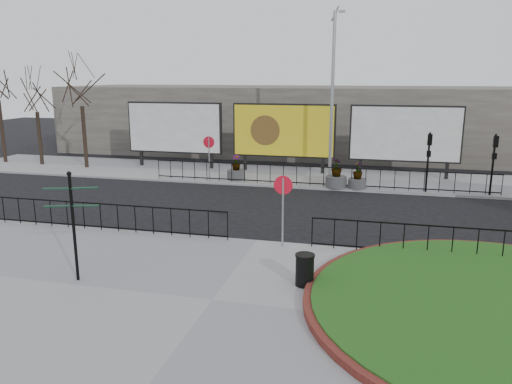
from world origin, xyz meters
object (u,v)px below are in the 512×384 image
(planter_a, at_px, (236,171))
(fingerpost_sign, at_px, (73,216))
(billboard_mid, at_px, (284,131))
(litter_bin, at_px, (305,270))
(planter_c, at_px, (357,179))
(planter_b, at_px, (336,177))
(lamp_post, at_px, (332,95))

(planter_a, bearing_deg, fingerpost_sign, -92.07)
(billboard_mid, distance_m, litter_bin, 17.01)
(litter_bin, height_order, planter_c, planter_c)
(billboard_mid, distance_m, fingerpost_sign, 17.85)
(billboard_mid, bearing_deg, planter_b, -45.58)
(fingerpost_sign, height_order, planter_c, fingerpost_sign)
(lamp_post, distance_m, planter_a, 6.74)
(planter_a, relative_size, planter_c, 1.01)
(litter_bin, height_order, planter_b, planter_b)
(planter_c, bearing_deg, lamp_post, 134.83)
(fingerpost_sign, relative_size, litter_bin, 3.48)
(planter_a, xyz_separation_m, planter_b, (5.64, -0.65, 0.07))
(billboard_mid, distance_m, planter_b, 5.37)
(fingerpost_sign, height_order, litter_bin, fingerpost_sign)
(planter_b, distance_m, planter_c, 1.10)
(billboard_mid, bearing_deg, planter_a, -126.24)
(planter_b, bearing_deg, litter_bin, -89.04)
(fingerpost_sign, distance_m, planter_a, 14.81)
(fingerpost_sign, distance_m, litter_bin, 6.66)
(billboard_mid, xyz_separation_m, lamp_post, (3.01, -1.97, 2.23))
(lamp_post, bearing_deg, fingerpost_sign, -109.92)
(fingerpost_sign, bearing_deg, planter_c, 47.21)
(billboard_mid, height_order, litter_bin, billboard_mid)
(planter_b, bearing_deg, planter_a, 173.39)
(planter_a, bearing_deg, litter_bin, -66.63)
(fingerpost_sign, relative_size, planter_c, 2.31)
(fingerpost_sign, distance_m, planter_c, 15.91)
(planter_a, bearing_deg, lamp_post, 10.43)
(billboard_mid, distance_m, planter_c, 6.15)
(litter_bin, distance_m, planter_b, 12.90)
(lamp_post, relative_size, litter_bin, 10.09)
(lamp_post, distance_m, fingerpost_sign, 16.90)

